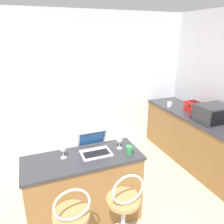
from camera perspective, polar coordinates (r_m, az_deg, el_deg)
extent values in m
cube|color=silver|center=(4.02, -10.39, 6.39)|extent=(12.00, 0.06, 2.60)
cube|color=olive|center=(2.80, -7.18, -19.79)|extent=(1.31, 0.51, 0.86)
cube|color=#333338|center=(2.54, -7.62, -11.97)|extent=(1.34, 0.54, 0.03)
cube|color=olive|center=(3.93, 24.84, -9.12)|extent=(0.63, 3.06, 0.86)
cube|color=#333338|center=(3.75, 25.82, -3.07)|extent=(0.66, 3.09, 0.03)
cylinder|color=#B7844C|center=(2.20, -10.60, -24.87)|extent=(0.34, 0.34, 0.04)
torus|color=silver|center=(2.01, -10.39, -22.78)|extent=(0.32, 0.02, 0.32)
cylinder|color=#B7844C|center=(2.31, 3.01, -21.89)|extent=(0.34, 0.34, 0.04)
torus|color=silver|center=(2.13, 4.21, -19.57)|extent=(0.32, 0.02, 0.32)
cube|color=silver|center=(2.59, -4.21, -10.64)|extent=(0.35, 0.25, 0.01)
cube|color=black|center=(2.57, -4.08, -10.72)|extent=(0.30, 0.14, 0.00)
cube|color=silver|center=(2.65, -5.21, -6.91)|extent=(0.35, 0.11, 0.22)
cube|color=#19478C|center=(2.64, -5.18, -6.91)|extent=(0.31, 0.09, 0.19)
cube|color=#2D2D30|center=(3.76, 24.89, -0.35)|extent=(0.51, 0.37, 0.27)
cube|color=black|center=(3.61, 26.53, -1.42)|extent=(0.35, 0.01, 0.22)
cube|color=red|center=(4.10, 20.72, 1.19)|extent=(0.21, 0.29, 0.19)
cube|color=black|center=(4.04, 20.44, 2.43)|extent=(0.05, 0.20, 0.00)
cube|color=black|center=(4.10, 21.32, 2.55)|extent=(0.05, 0.20, 0.00)
cube|color=black|center=(4.01, 19.56, 1.53)|extent=(0.02, 0.02, 0.02)
cylinder|color=white|center=(4.29, 14.71, 1.93)|extent=(0.08, 0.08, 0.09)
torus|color=white|center=(4.32, 15.26, 2.06)|extent=(0.01, 0.06, 0.06)
cylinder|color=silver|center=(2.69, 1.94, -9.38)|extent=(0.06, 0.06, 0.00)
cylinder|color=silver|center=(2.67, 1.95, -8.62)|extent=(0.01, 0.01, 0.08)
sphere|color=silver|center=(2.64, 1.96, -7.31)|extent=(0.07, 0.07, 0.07)
cylinder|color=#338447|center=(2.56, 4.46, -9.89)|extent=(0.08, 0.08, 0.10)
torus|color=#338447|center=(2.57, 5.50, -9.57)|extent=(0.01, 0.06, 0.06)
cylinder|color=silver|center=(2.56, -12.53, -11.53)|extent=(0.07, 0.07, 0.00)
cylinder|color=silver|center=(2.54, -12.60, -10.73)|extent=(0.01, 0.01, 0.08)
sphere|color=silver|center=(2.50, -12.72, -9.35)|extent=(0.07, 0.07, 0.07)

